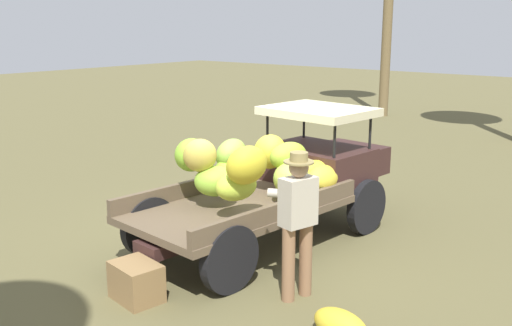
# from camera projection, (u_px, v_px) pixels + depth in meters

# --- Properties ---
(ground_plane) EXTENTS (60.00, 60.00, 0.00)m
(ground_plane) POSITION_uv_depth(u_px,v_px,m) (246.00, 240.00, 8.58)
(ground_plane) COLOR brown
(truck) EXTENTS (4.57, 2.10, 1.85)m
(truck) POSITION_uv_depth(u_px,v_px,m) (282.00, 176.00, 8.46)
(truck) COLOR #37201E
(truck) RESTS_ON ground
(farmer) EXTENTS (0.53, 0.49, 1.72)m
(farmer) POSITION_uv_depth(u_px,v_px,m) (297.00, 216.00, 6.57)
(farmer) COLOR #8B6445
(farmer) RESTS_ON ground
(wooden_crate) EXTENTS (0.52, 0.65, 0.44)m
(wooden_crate) POSITION_uv_depth(u_px,v_px,m) (136.00, 282.00, 6.68)
(wooden_crate) COLOR olive
(wooden_crate) RESTS_ON ground
(loose_banana_bunch) EXTENTS (0.46, 0.69, 0.31)m
(loose_banana_bunch) POSITION_uv_depth(u_px,v_px,m) (340.00, 325.00, 5.85)
(loose_banana_bunch) COLOR gold
(loose_banana_bunch) RESTS_ON ground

